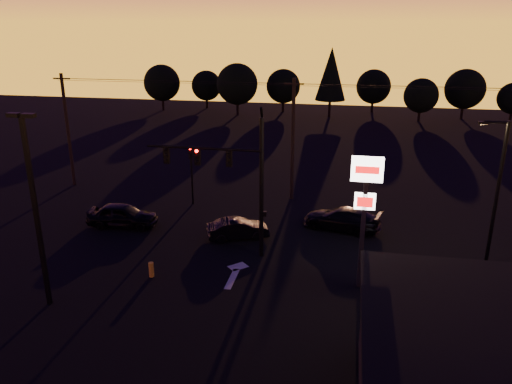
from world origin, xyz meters
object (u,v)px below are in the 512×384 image
at_px(bollard, 151,270).
at_px(car_right, 342,219).
at_px(traffic_signal_mast, 233,172).
at_px(car_left, 123,215).
at_px(car_mid, 238,229).
at_px(suv_parked, 441,314).
at_px(parking_lot_light, 34,200).
at_px(pylon_sign, 365,195).
at_px(streetlight, 496,188).
at_px(secondary_signal, 191,167).

relative_size(bollard, car_right, 0.16).
distance_m(traffic_signal_mast, car_left, 9.46).
distance_m(car_mid, car_right, 6.82).
relative_size(traffic_signal_mast, suv_parked, 1.72).
height_order(parking_lot_light, pylon_sign, parking_lot_light).
bearing_deg(traffic_signal_mast, car_left, 162.44).
bearing_deg(pylon_sign, suv_parked, -41.45).
bearing_deg(pylon_sign, bollard, -174.45).
xyz_separation_m(bollard, car_right, (9.66, 8.34, 0.32)).
bearing_deg(car_right, bollard, -35.13).
bearing_deg(traffic_signal_mast, streetlight, 6.14).
bearing_deg(streetlight, parking_lot_light, -158.35).
distance_m(traffic_signal_mast, pylon_sign, 7.52).
xyz_separation_m(traffic_signal_mast, parking_lot_light, (-7.40, -6.99, 0.33)).
relative_size(pylon_sign, car_left, 1.50).
bearing_deg(car_mid, car_right, -90.34).
distance_m(parking_lot_light, car_mid, 12.49).
distance_m(bollard, car_right, 12.77).
bearing_deg(parking_lot_light, car_right, 41.30).
xyz_separation_m(streetlight, car_left, (-22.10, 1.05, -3.65)).
xyz_separation_m(pylon_sign, car_right, (-1.08, 7.29, -4.20)).
distance_m(pylon_sign, suv_parked, 6.28).
xyz_separation_m(parking_lot_light, car_left, (-0.69, 9.55, -4.50)).
bearing_deg(secondary_signal, car_right, -13.85).
relative_size(car_left, suv_parked, 0.91).
xyz_separation_m(traffic_signal_mast, car_left, (-8.10, 2.56, -4.17)).
bearing_deg(car_right, suv_parked, 37.84).
bearing_deg(bollard, car_left, 126.14).
relative_size(traffic_signal_mast, bollard, 10.67).
bearing_deg(streetlight, car_mid, 177.47).
height_order(pylon_sign, car_mid, pylon_sign).
relative_size(bollard, suv_parked, 0.16).
distance_m(secondary_signal, suv_parked, 20.38).
relative_size(car_mid, suv_parked, 0.76).
bearing_deg(parking_lot_light, secondary_signal, 80.21).
bearing_deg(secondary_signal, streetlight, -17.56).
distance_m(streetlight, car_right, 9.40).
bearing_deg(car_left, traffic_signal_mast, -111.84).
bearing_deg(streetlight, suv_parked, -115.79).
height_order(pylon_sign, suv_parked, pylon_sign).
bearing_deg(parking_lot_light, bollard, 42.58).
bearing_deg(secondary_signal, car_left, -122.94).
xyz_separation_m(car_mid, car_right, (6.28, 2.66, 0.09)).
height_order(traffic_signal_mast, pylon_sign, traffic_signal_mast).
distance_m(streetlight, car_left, 22.43).
relative_size(streetlight, bollard, 9.94).
xyz_separation_m(car_right, suv_parked, (4.57, -10.37, -0.02)).
height_order(bollard, car_right, car_right).
distance_m(secondary_signal, parking_lot_light, 14.90).
relative_size(secondary_signal, pylon_sign, 0.64).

